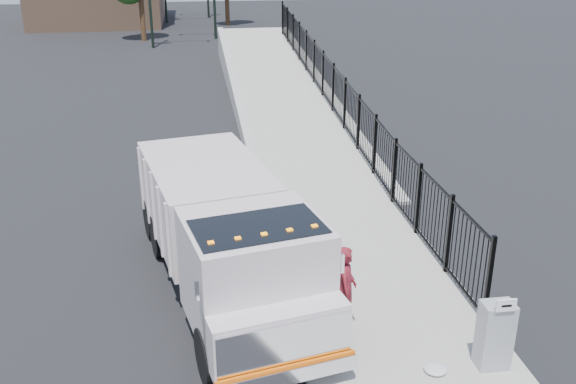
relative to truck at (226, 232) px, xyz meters
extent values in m
plane|color=black|center=(1.27, 0.05, -1.45)|extent=(120.00, 120.00, 0.00)
cube|color=#9E998E|center=(3.20, -1.95, -1.39)|extent=(3.55, 12.00, 0.12)
cube|color=#ADAAA3|center=(1.27, -1.95, -1.37)|extent=(0.30, 12.00, 0.16)
cube|color=#9E998E|center=(3.40, 16.05, -1.45)|extent=(3.95, 24.06, 3.19)
cube|color=black|center=(4.82, 12.05, -0.55)|extent=(0.10, 28.00, 1.80)
cube|color=black|center=(-0.08, 0.37, -0.91)|extent=(2.36, 6.81, 0.22)
cube|color=silver|center=(0.39, -1.86, 0.09)|extent=(2.73, 2.62, 1.99)
cube|color=silver|center=(0.64, -3.08, -0.41)|extent=(2.43, 1.16, 0.99)
cube|color=silver|center=(0.72, -3.44, -0.41)|extent=(2.25, 0.55, 0.84)
cube|color=silver|center=(0.74, -3.51, -0.91)|extent=(2.37, 0.66, 0.28)
cube|color=#E75907|center=(0.74, -3.51, -0.76)|extent=(2.34, 0.54, 0.06)
cube|color=black|center=(0.44, -2.11, 0.68)|extent=(2.40, 1.71, 0.84)
cube|color=silver|center=(-0.34, 1.63, 0.09)|extent=(3.19, 4.57, 1.69)
cube|color=silver|center=(-0.62, -3.09, 0.53)|extent=(0.07, 0.07, 0.35)
cube|color=silver|center=(1.81, -2.58, 0.53)|extent=(0.07, 0.07, 0.35)
cube|color=orange|center=(-0.36, -2.63, 1.10)|extent=(0.11, 0.10, 0.06)
cube|color=orange|center=(0.08, -2.54, 1.10)|extent=(0.11, 0.10, 0.06)
cube|color=orange|center=(0.51, -2.45, 1.10)|extent=(0.11, 0.10, 0.06)
cube|color=orange|center=(0.95, -2.35, 1.10)|extent=(0.11, 0.10, 0.06)
cube|color=orange|center=(1.39, -2.26, 1.10)|extent=(0.11, 0.10, 0.06)
cylinder|color=black|center=(-0.49, -2.76, -0.96)|extent=(0.51, 1.04, 0.99)
cylinder|color=black|center=(1.55, -2.33, -0.96)|extent=(0.51, 1.04, 0.99)
cylinder|color=black|center=(-1.48, 2.00, -0.96)|extent=(0.51, 1.04, 0.99)
cylinder|color=black|center=(0.56, 2.43, -0.96)|extent=(0.51, 1.04, 0.99)
cylinder|color=black|center=(-1.71, 3.07, -0.96)|extent=(0.51, 1.04, 0.99)
cylinder|color=black|center=(0.33, 3.50, -0.96)|extent=(0.51, 1.04, 0.99)
imported|color=maroon|center=(2.07, -1.82, -0.45)|extent=(0.56, 0.72, 1.76)
cube|color=gray|center=(4.37, -3.24, -0.71)|extent=(0.55, 0.40, 1.25)
cube|color=white|center=(4.37, -3.46, 0.03)|extent=(0.35, 0.04, 0.22)
ellipsoid|color=silver|center=(3.35, -3.26, -1.28)|extent=(0.40, 0.40, 0.10)
cylinder|color=#382314|center=(-3.73, 34.31, 0.15)|extent=(0.36, 0.36, 3.20)
cylinder|color=#382314|center=(2.49, 41.16, 0.15)|extent=(0.36, 0.36, 3.20)
camera|label=1|loc=(-0.49, -11.84, 5.73)|focal=40.00mm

